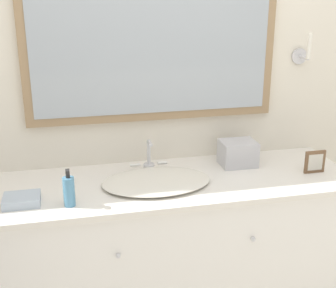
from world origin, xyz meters
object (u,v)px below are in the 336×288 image
(soap_bottle, at_px, (69,191))
(appliance_box, at_px, (238,153))
(sink_basin, at_px, (156,180))
(picture_frame, at_px, (315,162))

(soap_bottle, relative_size, appliance_box, 0.93)
(sink_basin, height_order, picture_frame, sink_basin)
(appliance_box, distance_m, picture_frame, 0.41)
(sink_basin, distance_m, picture_frame, 0.86)
(sink_basin, xyz_separation_m, appliance_box, (0.49, 0.15, 0.05))
(soap_bottle, xyz_separation_m, picture_frame, (1.29, 0.11, -0.01))
(appliance_box, relative_size, picture_frame, 1.57)
(sink_basin, distance_m, appliance_box, 0.52)
(sink_basin, relative_size, soap_bottle, 3.06)
(picture_frame, bearing_deg, appliance_box, 151.24)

